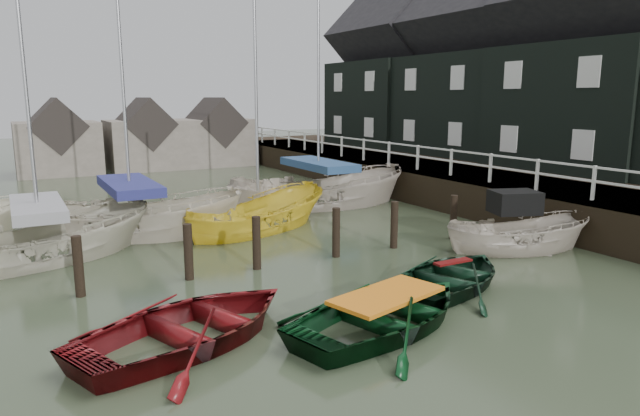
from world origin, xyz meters
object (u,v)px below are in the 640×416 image
motorboat (517,248)px  sailboat_c (259,228)px  rowboat_red (193,342)px  rowboat_green (386,328)px  sailboat_a (42,258)px  sailboat_d (318,204)px  rowboat_dkgreen (452,287)px  sailboat_b (132,233)px

motorboat → sailboat_c: sailboat_c is taller
motorboat → sailboat_c: size_ratio=0.48×
rowboat_red → rowboat_green: bearing=-129.3°
sailboat_a → sailboat_d: (10.52, 3.33, -0.01)m
rowboat_dkgreen → sailboat_b: 10.57m
rowboat_red → rowboat_dkgreen: rowboat_red is taller
sailboat_c → rowboat_dkgreen: bearing=169.5°
rowboat_dkgreen → sailboat_b: (-5.58, 8.97, 0.06)m
rowboat_red → sailboat_a: (-2.07, 7.24, 0.07)m
rowboat_red → rowboat_dkgreen: bearing=-110.2°
rowboat_red → sailboat_c: 9.20m
rowboat_dkgreen → sailboat_d: (2.18, 10.52, 0.06)m
sailboat_a → sailboat_c: (6.74, 0.69, -0.05)m
sailboat_d → sailboat_b: bearing=111.3°
rowboat_red → sailboat_d: size_ratio=0.36×
rowboat_dkgreen → sailboat_d: 10.74m
rowboat_red → motorboat: motorboat is taller
rowboat_green → sailboat_a: 10.10m
sailboat_a → sailboat_c: 6.77m
rowboat_green → rowboat_dkgreen: (2.78, 1.23, 0.00)m
rowboat_green → sailboat_b: sailboat_b is taller
motorboat → sailboat_c: bearing=60.5°
sailboat_a → sailboat_d: bearing=-89.1°
rowboat_red → sailboat_c: size_ratio=0.47×
rowboat_dkgreen → motorboat: 4.13m
sailboat_a → sailboat_d: 11.03m
sailboat_d → sailboat_a: bearing=117.5°
rowboat_green → sailboat_b: (-2.81, 10.20, 0.06)m
motorboat → sailboat_b: bearing=71.6°
motorboat → sailboat_b: 12.00m
motorboat → sailboat_a: 13.43m
rowboat_red → motorboat: (10.11, 1.58, 0.09)m
rowboat_green → sailboat_a: bearing=18.3°
motorboat → rowboat_dkgreen: bearing=131.7°
sailboat_b → rowboat_red: bearing=-161.1°
rowboat_green → sailboat_b: size_ratio=0.34×
rowboat_red → sailboat_d: sailboat_d is taller
rowboat_dkgreen → sailboat_c: bearing=-11.2°
rowboat_dkgreen → motorboat: bearing=-91.0°
sailboat_a → rowboat_red: bearing=179.3°
rowboat_red → sailboat_c: (4.67, 7.93, 0.01)m
rowboat_dkgreen → rowboat_red: bearing=67.7°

